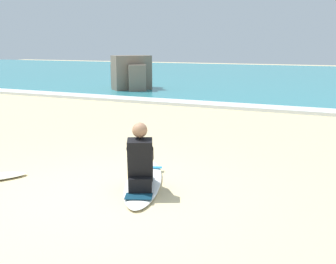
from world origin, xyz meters
TOP-DOWN VIEW (x-y plane):
  - ground_plane at (0.00, 0.00)m, footprint 80.00×80.00m
  - sea at (0.00, 22.27)m, footprint 80.00×28.00m
  - breaking_foam at (0.00, 8.57)m, footprint 80.00×0.90m
  - surfboard_main at (0.30, 0.73)m, footprint 1.30×2.19m
  - surfer_seated at (0.43, 0.41)m, footprint 0.61×0.77m
  - rock_outcrop_distant at (-6.02, 11.53)m, footprint 2.45×2.29m

SIDE VIEW (x-z plane):
  - ground_plane at x=0.00m, z-range 0.00..0.00m
  - surfboard_main at x=0.30m, z-range 0.00..0.07m
  - sea at x=0.00m, z-range 0.00..0.10m
  - breaking_foam at x=0.00m, z-range 0.00..0.11m
  - surfer_seated at x=0.43m, z-range -0.04..0.91m
  - rock_outcrop_distant at x=-6.02m, z-range -0.11..1.49m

